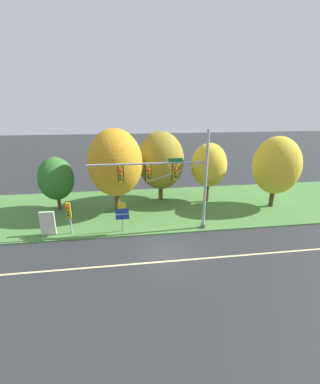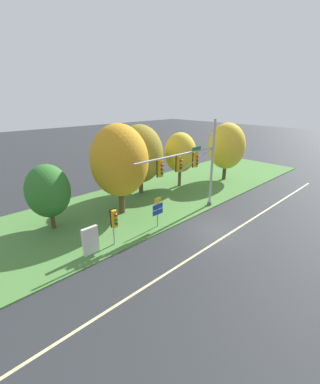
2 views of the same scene
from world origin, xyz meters
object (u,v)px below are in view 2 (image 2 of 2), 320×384
Objects in this scene: route_sign_post at (158,209)px; info_kiosk at (90,241)px; traffic_signal_mast at (193,164)px; tree_behind_signpost at (140,154)px; tree_mid_verge at (180,153)px; pedestrian_signal_near_kerb at (114,220)px; tree_left_of_mast at (119,161)px; tree_nearest_road at (48,191)px; tree_tall_centre at (227,146)px.

route_sign_post is 5.80m from info_kiosk.
tree_behind_signpost is (0.22, 7.18, -0.25)m from traffic_signal_mast.
tree_mid_verge is 3.23× the size of info_kiosk.
pedestrian_signal_near_kerb is 10.88m from tree_behind_signpost.
tree_left_of_mast is at bearing 49.31° from pedestrian_signal_near_kerb.
tree_nearest_road is at bearing 110.51° from pedestrian_signal_near_kerb.
tree_left_of_mast is (3.55, 4.13, 2.79)m from pedestrian_signal_near_kerb.
tree_behind_signpost reaches higher than pedestrian_signal_near_kerb.
info_kiosk is (-5.29, -3.86, -3.77)m from tree_left_of_mast.
traffic_signal_mast reaches higher than tree_mid_verge.
route_sign_post is 8.45m from tree_behind_signpost.
tree_tall_centre is (15.21, -0.72, -0.55)m from tree_left_of_mast.
route_sign_post is 10.68m from tree_mid_verge.
traffic_signal_mast is 1.79× the size of tree_nearest_road.
tree_behind_signpost is at bearing 34.07° from info_kiosk.
tree_left_of_mast reaches higher than tree_nearest_road.
pedestrian_signal_near_kerb is 19.20m from tree_tall_centre.
traffic_signal_mast is 4.83m from route_sign_post.
tree_tall_centre is (14.74, 3.42, 2.62)m from route_sign_post.
tree_left_of_mast is 5.34m from tree_behind_signpost.
tree_left_of_mast reaches higher than pedestrian_signal_near_kerb.
traffic_signal_mast is at bearing -161.35° from tree_tall_centre.
pedestrian_signal_near_kerb is 2.01m from info_kiosk.
tree_nearest_road is 20.97m from tree_tall_centre.
tree_nearest_road is 0.74× the size of tree_tall_centre.
traffic_signal_mast is 1.27× the size of tree_behind_signpost.
route_sign_post is at bearing 176.09° from traffic_signal_mast.
tree_left_of_mast is at bearing 36.08° from info_kiosk.
tree_nearest_road is (-2.07, 5.54, 1.16)m from pedestrian_signal_near_kerb.
route_sign_post is 0.35× the size of tree_behind_signpost.
pedestrian_signal_near_kerb reaches higher than info_kiosk.
tree_mid_verge is (12.81, 5.60, 1.97)m from pedestrian_signal_near_kerb.
tree_nearest_road is at bearing 149.69° from traffic_signal_mast.
traffic_signal_mast is 4.83× the size of info_kiosk.
tree_behind_signpost is at bearing 31.59° from tree_left_of_mast.
tree_tall_centre is (20.83, -2.12, 1.08)m from tree_nearest_road.
route_sign_post is 0.49× the size of tree_nearest_road.
tree_behind_signpost is at bearing 7.72° from tree_nearest_road.
pedestrian_signal_near_kerb is 4.04m from route_sign_post.
info_kiosk is at bearing -159.92° from tree_mid_verge.
tree_behind_signpost reaches higher than tree_nearest_road.
tree_behind_signpost is at bearing 40.57° from pedestrian_signal_near_kerb.
pedestrian_signal_near_kerb is at bearing 178.09° from traffic_signal_mast.
tree_mid_verge is at bearing 20.08° from info_kiosk.
traffic_signal_mast is at bearing -3.23° from info_kiosk.
traffic_signal_mast is 1.32× the size of tree_tall_centre.
info_kiosk is (-9.59, 0.54, -3.52)m from traffic_signal_mast.
tree_nearest_road is 10.31m from tree_behind_signpost.
pedestrian_signal_near_kerb is 0.38× the size of tree_behind_signpost.
traffic_signal_mast is 7.69m from tree_mid_verge.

